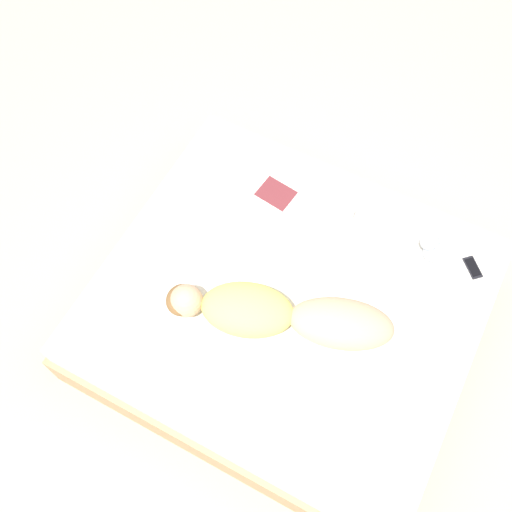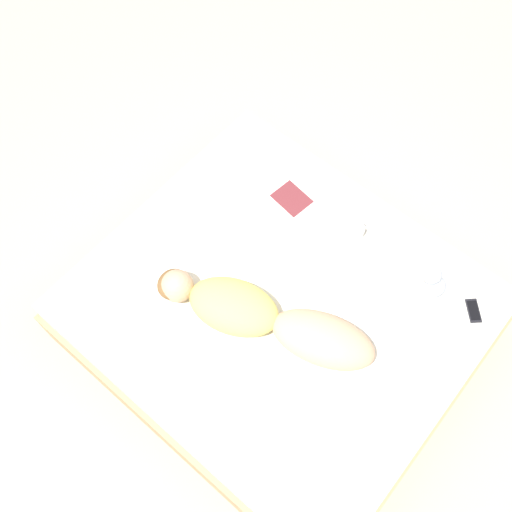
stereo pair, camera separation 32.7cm
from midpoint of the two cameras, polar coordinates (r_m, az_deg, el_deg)
name	(u,v)px [view 2 (the right image)]	position (r m, az deg, el deg)	size (l,w,h in m)	color
ground_plane	(277,331)	(3.67, 4.58, -7.44)	(12.00, 12.00, 0.00)	#B7A88E
bed	(278,317)	(3.45, 4.86, -6.10)	(1.82, 2.05, 0.48)	tan
person	(264,317)	(3.08, 3.77, -6.17)	(0.60, 1.20, 0.18)	tan
open_magazine	(277,211)	(3.48, 4.66, 4.07)	(0.54, 0.36, 0.01)	silver
coffee_mug	(358,231)	(3.43, 12.39, 2.08)	(0.10, 0.07, 0.09)	white
cell_phone	(473,311)	(3.44, 22.60, -5.10)	(0.14, 0.14, 0.01)	black
plush_toy	(434,281)	(3.34, 19.31, -2.58)	(0.12, 0.15, 0.19)	#B2BCCC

